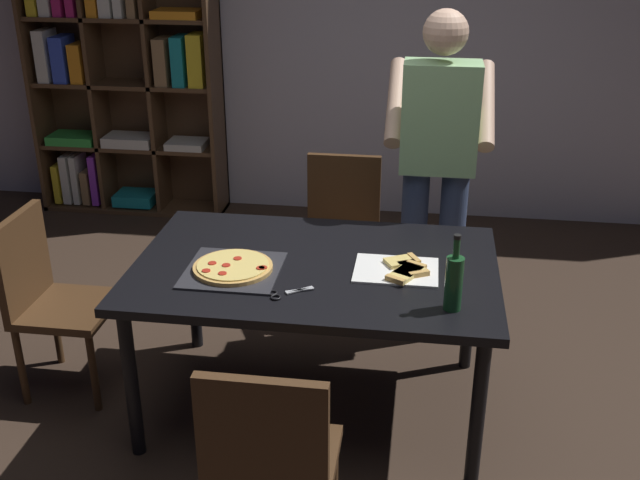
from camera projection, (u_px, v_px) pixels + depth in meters
ground_plane at (316, 405)px, 3.64m from camera, size 12.00×12.00×0.00m
back_wall at (369, 25)px, 5.42m from camera, size 6.40×0.10×2.80m
dining_table at (315, 278)px, 3.36m from camera, size 1.59×1.05×0.75m
chair_near_camera at (270, 460)px, 2.52m from camera, size 0.42×0.42×0.90m
chair_far_side at (341, 225)px, 4.35m from camera, size 0.42×0.42×0.90m
chair_left_end at (48, 292)px, 3.60m from camera, size 0.42×0.42×0.90m
bookshelf at (120, 80)px, 5.62m from camera, size 1.40×0.35×1.95m
person_serving_pizza at (437, 160)px, 3.88m from camera, size 0.55×0.54×1.75m
pepperoni_pizza_on_tray at (233, 268)px, 3.27m from camera, size 0.40×0.40×0.04m
pizza_slices_on_towel at (402, 270)px, 3.26m from camera, size 0.36×0.29×0.03m
wine_bottle at (454, 282)px, 2.92m from camera, size 0.07×0.07×0.32m
kitchen_scissors at (283, 293)px, 3.08m from camera, size 0.19×0.14×0.01m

